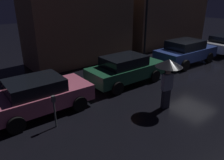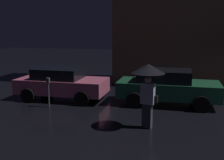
% 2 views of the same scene
% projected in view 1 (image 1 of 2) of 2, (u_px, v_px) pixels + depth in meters
% --- Properties ---
extents(ground_plane, '(60.00, 60.00, 0.00)m').
position_uv_depth(ground_plane, '(196.00, 72.00, 13.02)').
color(ground_plane, black).
extents(building_facade_right, '(8.44, 3.00, 6.74)m').
position_uv_depth(building_facade_right, '(165.00, 6.00, 19.21)').
color(building_facade_right, '#8C664C').
rests_on(building_facade_right, ground).
extents(parked_car_pink, '(3.96, 1.99, 1.41)m').
position_uv_depth(parked_car_pink, '(39.00, 95.00, 8.47)').
color(parked_car_pink, '#DB6684').
rests_on(parked_car_pink, ground).
extents(parked_car_green, '(4.16, 1.92, 1.47)m').
position_uv_depth(parked_car_green, '(126.00, 69.00, 11.25)').
color(parked_car_green, '#1E5638').
rests_on(parked_car_green, ground).
extents(parked_car_blue, '(4.45, 2.07, 1.57)m').
position_uv_depth(parked_car_blue, '(186.00, 51.00, 14.40)').
color(parked_car_blue, navy).
rests_on(parked_car_blue, ground).
extents(pedestrian_with_umbrella, '(1.06, 1.06, 2.08)m').
position_uv_depth(pedestrian_with_umbrella, '(168.00, 70.00, 8.44)').
color(pedestrian_with_umbrella, '#383842').
rests_on(pedestrian_with_umbrella, ground).
extents(parking_meter, '(0.12, 0.10, 1.21)m').
position_uv_depth(parking_meter, '(54.00, 108.00, 7.48)').
color(parking_meter, '#4C5154').
rests_on(parking_meter, ground).
extents(street_lamp_near, '(0.46, 0.46, 4.49)m').
position_uv_depth(street_lamp_near, '(147.00, 12.00, 14.54)').
color(street_lamp_near, black).
rests_on(street_lamp_near, ground).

